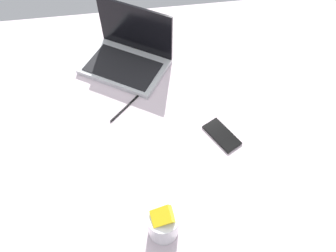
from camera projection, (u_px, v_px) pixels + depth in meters
The scene contains 5 objects.
bed_mattress at pixel (180, 134), 128.63cm from camera, with size 180.00×140.00×18.00cm, color silver.
laptop at pixel (128, 56), 135.03cm from camera, with size 40.20×37.26×23.00cm.
snack_cup at pixel (164, 223), 92.74cm from camera, with size 9.31×9.00×14.32cm.
cell_phone at pixel (222, 135), 116.98cm from camera, with size 6.80×14.00×0.80cm, color black.
charger_cable at pixel (126, 107), 124.47cm from camera, with size 17.00×0.60×0.60cm, color black.
Camera 1 is at (-15.19, -70.40, 115.74)cm, focal length 34.86 mm.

